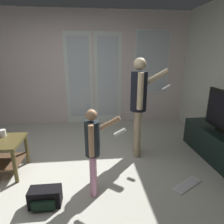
% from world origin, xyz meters
% --- Properties ---
extents(ground_plane, '(5.62, 4.82, 0.02)m').
position_xyz_m(ground_plane, '(0.00, 0.00, -0.01)').
color(ground_plane, beige).
extents(wall_back_with_doors, '(5.62, 0.09, 2.61)m').
position_xyz_m(wall_back_with_doors, '(0.11, 2.38, 1.28)').
color(wall_back_with_doors, silver).
rests_on(wall_back_with_doors, ground_plane).
extents(tv_stand, '(0.43, 1.59, 0.47)m').
position_xyz_m(tv_stand, '(2.47, 0.27, 0.23)').
color(tv_stand, black).
rests_on(tv_stand, ground_plane).
extents(person_adult, '(0.68, 0.43, 1.58)m').
position_xyz_m(person_adult, '(1.22, 0.65, 0.95)').
color(person_adult, tan).
rests_on(person_adult, ground_plane).
extents(person_child, '(0.48, 0.29, 1.06)m').
position_xyz_m(person_child, '(0.49, -0.22, 0.64)').
color(person_child, pink).
rests_on(person_child, ground_plane).
extents(backpack, '(0.35, 0.21, 0.21)m').
position_xyz_m(backpack, '(-0.06, -0.37, 0.10)').
color(backpack, black).
rests_on(backpack, ground_plane).
extents(loose_keyboard, '(0.45, 0.33, 0.02)m').
position_xyz_m(loose_keyboard, '(1.68, -0.22, 0.01)').
color(loose_keyboard, white).
rests_on(loose_keyboard, ground_plane).
extents(cup_near_edge, '(0.08, 0.08, 0.10)m').
position_xyz_m(cup_near_edge, '(-0.79, 0.47, 0.55)').
color(cup_near_edge, white).
rests_on(cup_near_edge, coffee_table).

